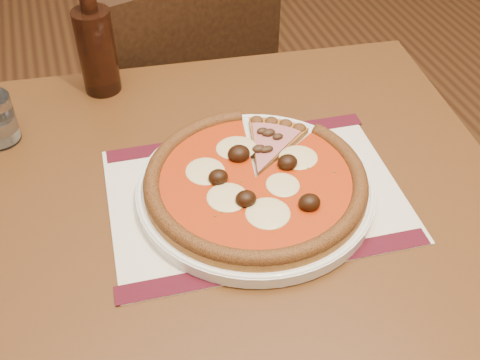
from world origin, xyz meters
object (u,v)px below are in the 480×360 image
at_px(pizza, 256,180).
at_px(plate, 255,190).
at_px(table, 244,250).
at_px(chair_far, 179,109).
at_px(bottle, 96,47).

bearing_deg(pizza, plate, 58.82).
bearing_deg(table, chair_far, 87.39).
height_order(plate, bottle, bottle).
xyz_separation_m(chair_far, pizza, (-0.01, -0.59, 0.29)).
relative_size(plate, bottle, 1.59).
bearing_deg(pizza, table, -148.35).
xyz_separation_m(plate, pizza, (-0.00, -0.00, 0.02)).
distance_m(pizza, bottle, 0.39).
bearing_deg(plate, table, -148.07).
relative_size(pizza, bottle, 1.48).
distance_m(plate, bottle, 0.39).
height_order(table, chair_far, chair_far).
relative_size(chair_far, bottle, 3.97).
height_order(table, pizza, pizza).
xyz_separation_m(table, bottle, (-0.15, 0.36, 0.19)).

